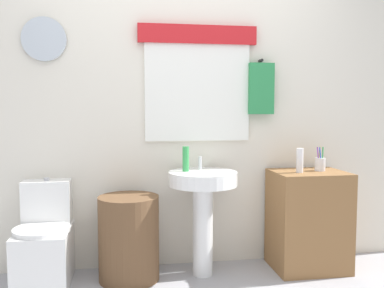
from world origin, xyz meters
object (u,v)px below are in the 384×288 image
Objects in this scene: toilet at (45,244)px; pedestal_sink at (203,198)px; toothbrush_cup at (320,164)px; lotion_bottle at (300,160)px; laundry_hamper at (129,238)px; wooden_cabinet at (308,220)px; soap_bottle at (186,159)px.

toilet is 1.17m from pedestal_sink.
lotion_bottle is at bearing -162.67° from toothbrush_cup.
laundry_hamper is 0.61m from pedestal_sink.
pedestal_sink is at bearing -1.63° from toilet.
wooden_cabinet is 4.13× the size of soap_bottle.
wooden_cabinet is at bearing 22.63° from lotion_bottle.
soap_bottle reaches higher than toilet.
laundry_hamper is 1.55m from toothbrush_cup.
toilet is 1.95m from lotion_bottle.
toilet is at bearing 176.87° from laundry_hamper.
pedestal_sink is 0.85m from wooden_cabinet.
toothbrush_cup is (1.04, -0.03, -0.05)m from soap_bottle.
pedestal_sink is at bearing 176.87° from lotion_bottle.
toilet is at bearing 179.66° from toothbrush_cup.
soap_bottle reaches higher than wooden_cabinet.
soap_bottle reaches higher than toothbrush_cup.
laundry_hamper is at bearing 178.20° from lotion_bottle.
wooden_cabinet is (0.83, -0.00, -0.20)m from pedestal_sink.
lotion_bottle is (-0.10, -0.04, 0.47)m from wooden_cabinet.
laundry_hamper is 0.80× the size of wooden_cabinet.
toothbrush_cup is (1.47, 0.02, 0.51)m from laundry_hamper.
lotion_bottle reaches higher than toilet.
toilet is 1.96m from wooden_cabinet.
laundry_hamper is 0.70m from soap_bottle.
pedestal_sink reaches higher than laundry_hamper.
laundry_hamper is 3.33× the size of lotion_bottle.
lotion_bottle is at bearing -3.13° from pedestal_sink.
toothbrush_cup reaches higher than pedestal_sink.
toilet is 0.95× the size of pedestal_sink.
toothbrush_cup reaches higher than wooden_cabinet.
toilet is at bearing -178.99° from soap_bottle.
soap_bottle is at bearing 1.01° from toilet.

